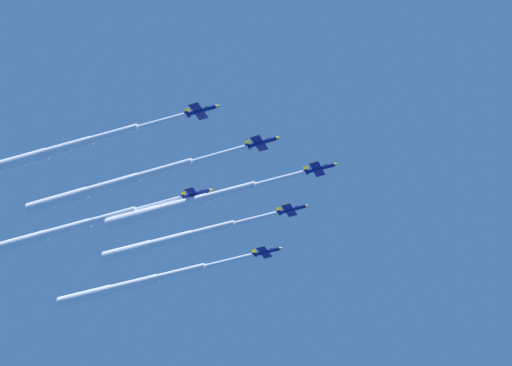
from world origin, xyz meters
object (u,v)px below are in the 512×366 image
at_px(jet_starboard_inner, 106,187).
at_px(jet_port_outer, 62,230).
at_px(jet_lead, 178,205).
at_px(jet_starboard_mid, 64,148).
at_px(jet_port_mid, 128,285).
at_px(jet_port_inner, 167,241).

distance_m(jet_starboard_inner, jet_port_outer, 25.85).
height_order(jet_lead, jet_starboard_inner, jet_starboard_inner).
bearing_deg(jet_starboard_inner, jet_starboard_mid, 177.42).
bearing_deg(jet_lead, jet_port_mid, 65.28).
height_order(jet_port_inner, jet_starboard_inner, jet_port_inner).
bearing_deg(jet_port_outer, jet_starboard_mid, -132.22).
bearing_deg(jet_port_inner, jet_port_outer, 134.08).
height_order(jet_port_mid, jet_port_outer, jet_port_outer).
bearing_deg(jet_starboard_inner, jet_port_mid, 35.42).
xyz_separation_m(jet_port_mid, jet_starboard_mid, (-51.22, -24.21, 1.90)).
relative_size(jet_port_inner, jet_port_outer, 0.91).
distance_m(jet_port_inner, jet_starboard_mid, 44.42).
relative_size(jet_port_mid, jet_port_outer, 1.06).
height_order(jet_starboard_inner, jet_port_outer, jet_port_outer).
distance_m(jet_starboard_inner, jet_port_mid, 43.04).
bearing_deg(jet_lead, jet_port_inner, 53.79).
bearing_deg(jet_port_inner, jet_starboard_mid, -178.37).
relative_size(jet_lead, jet_port_inner, 1.06).
relative_size(jet_lead, jet_port_mid, 0.92).
height_order(jet_starboard_inner, jet_port_mid, jet_port_mid).
bearing_deg(jet_starboard_mid, jet_port_mid, 25.30).
relative_size(jet_port_inner, jet_starboard_inner, 0.85).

